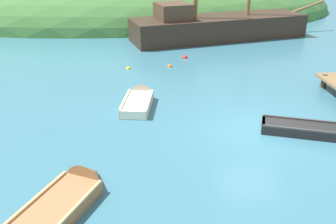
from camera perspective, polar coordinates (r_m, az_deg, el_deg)
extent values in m
plane|color=teal|center=(14.17, 13.22, -2.77)|extent=(120.00, 120.00, 0.00)
cylinder|color=#4F3D27|center=(19.54, 23.14, 3.63)|extent=(0.28, 0.28, 1.24)
ellipsoid|color=#477F3D|center=(40.89, -7.48, 15.47)|extent=(44.81, 25.61, 10.95)
cube|color=#38281E|center=(28.12, 7.93, 12.19)|extent=(13.46, 6.45, 2.43)
cube|color=#997A51|center=(27.90, 8.07, 14.53)|extent=(12.89, 6.06, 0.10)
cylinder|color=olive|center=(32.04, 20.98, 15.13)|extent=(2.91, 0.89, 0.97)
cube|color=#4C3828|center=(26.37, 0.79, 15.50)|extent=(2.71, 2.89, 1.10)
cube|color=#9E7047|center=(10.07, -17.69, -15.13)|extent=(2.43, 3.14, 0.47)
cone|color=#9E7047|center=(11.19, -12.03, -9.94)|extent=(1.39, 1.18, 1.20)
cube|color=tan|center=(10.26, -16.07, -12.81)|extent=(1.12, 0.69, 0.05)
cube|color=tan|center=(9.68, -19.71, -15.98)|extent=(1.12, 0.69, 0.05)
cube|color=tan|center=(9.60, -15.01, -14.97)|extent=(1.35, 2.56, 0.07)
cube|color=tan|center=(10.25, -20.56, -12.96)|extent=(1.35, 2.56, 0.07)
cube|color=beige|center=(15.63, -4.83, 1.02)|extent=(1.51, 2.47, 0.50)
cone|color=beige|center=(16.96, -4.06, 2.99)|extent=(1.16, 0.78, 1.07)
cube|color=white|center=(14.60, -5.51, -0.44)|extent=(1.02, 0.29, 0.35)
cube|color=white|center=(15.92, -4.62, 2.23)|extent=(1.06, 0.36, 0.05)
cube|color=white|center=(15.19, -5.09, 1.07)|extent=(1.06, 0.36, 0.05)
cube|color=white|center=(15.44, -2.94, 1.91)|extent=(0.47, 2.25, 0.07)
cube|color=white|center=(15.61, -6.77, 2.02)|extent=(0.47, 2.25, 0.07)
cube|color=black|center=(14.40, 20.01, -2.73)|extent=(2.97, 1.87, 0.45)
cube|color=#3B3B3B|center=(14.27, 14.69, -1.96)|extent=(0.41, 0.88, 0.32)
cube|color=#3B3B3B|center=(14.40, 22.02, -2.33)|extent=(0.48, 0.92, 0.05)
cube|color=#3B3B3B|center=(14.28, 18.16, -1.95)|extent=(0.48, 0.92, 0.05)
cube|color=#3B3B3B|center=(13.89, 20.29, -2.63)|extent=(2.61, 0.99, 0.07)
cube|color=#3B3B3B|center=(14.71, 20.02, -1.05)|extent=(2.61, 0.99, 0.07)
sphere|color=orange|center=(21.13, 0.28, 7.10)|extent=(0.28, 0.28, 0.28)
sphere|color=red|center=(22.89, 2.66, 8.46)|extent=(0.36, 0.36, 0.36)
sphere|color=yellow|center=(20.86, -6.25, 6.71)|extent=(0.28, 0.28, 0.28)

